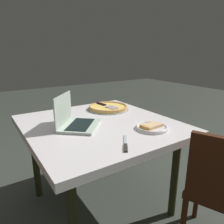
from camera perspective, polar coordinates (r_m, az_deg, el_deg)
name	(u,v)px	position (r m, az deg, el deg)	size (l,w,h in m)	color
ground_plane	(101,204)	(1.89, -3.04, -23.78)	(12.00, 12.00, 0.00)	#353B33
dining_table	(100,131)	(1.56, -3.40, -5.33)	(1.09, 1.03, 0.71)	silver
laptop	(75,120)	(1.46, -10.14, -2.28)	(0.38, 0.37, 0.23)	#B3C3B2
pizza_plate	(152,127)	(1.43, 10.79, -4.12)	(0.22, 0.22, 0.04)	silver
pizza_tray	(108,107)	(1.88, -1.09, 1.30)	(0.37, 0.37, 0.04)	#969BA9
table_knife	(126,145)	(1.18, 3.74, -8.94)	(0.19, 0.14, 0.01)	#B3BBC2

